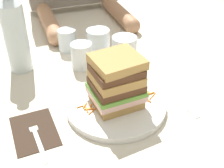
{
  "coord_description": "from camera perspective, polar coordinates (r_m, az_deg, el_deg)",
  "views": [
    {
      "loc": [
        -0.2,
        -0.57,
        0.49
      ],
      "look_at": [
        0.01,
        0.02,
        0.06
      ],
      "focal_mm": 46.7,
      "sensor_mm": 36.0,
      "label": 1
    }
  ],
  "objects": [
    {
      "name": "carrot_shred_9",
      "position": [
        0.8,
        6.06,
        -1.35
      ],
      "size": [
        0.03,
        0.02,
        0.0
      ],
      "primitive_type": "cylinder",
      "rotation": [
        0.0,
        1.57,
        5.69
      ],
      "color": "orange",
      "rests_on": "main_plate"
    },
    {
      "name": "water_bottle",
      "position": [
        0.92,
        -18.43,
        9.3
      ],
      "size": [
        0.07,
        0.07,
        0.27
      ],
      "color": "silver",
      "rests_on": "ground_plane"
    },
    {
      "name": "carrot_shred_14",
      "position": [
        0.79,
        7.95,
        -2.37
      ],
      "size": [
        0.03,
        0.02,
        0.0
      ],
      "primitive_type": "cylinder",
      "rotation": [
        0.0,
        1.57,
        3.77
      ],
      "color": "orange",
      "rests_on": "main_plate"
    },
    {
      "name": "empty_tumbler_1",
      "position": [
        0.93,
        -5.95,
        5.57
      ],
      "size": [
        0.07,
        0.07,
        0.08
      ],
      "primitive_type": "cylinder",
      "color": "silver",
      "rests_on": "ground_plane"
    },
    {
      "name": "main_plate",
      "position": [
        0.77,
        0.76,
        -4.19
      ],
      "size": [
        0.26,
        0.26,
        0.02
      ],
      "primitive_type": "cylinder",
      "color": "white",
      "rests_on": "ground_plane"
    },
    {
      "name": "carrot_shred_3",
      "position": [
        0.74,
        -4.95,
        -5.05
      ],
      "size": [
        0.0,
        0.02,
        0.0
      ],
      "primitive_type": "cylinder",
      "rotation": [
        0.0,
        1.57,
        1.54
      ],
      "color": "orange",
      "rests_on": "main_plate"
    },
    {
      "name": "carrot_shred_8",
      "position": [
        0.77,
        6.47,
        -2.93
      ],
      "size": [
        0.02,
        0.02,
        0.0
      ],
      "primitive_type": "cylinder",
      "rotation": [
        0.0,
        1.57,
        5.47
      ],
      "color": "orange",
      "rests_on": "main_plate"
    },
    {
      "name": "fork",
      "position": [
        0.71,
        -14.57,
        -9.77
      ],
      "size": [
        0.03,
        0.17,
        0.0
      ],
      "color": "silver",
      "rests_on": "napkin_dark"
    },
    {
      "name": "juice_glass",
      "position": [
        0.95,
        2.39,
        6.38
      ],
      "size": [
        0.08,
        0.08,
        0.09
      ],
      "color": "white",
      "rests_on": "ground_plane"
    },
    {
      "name": "carrot_shred_0",
      "position": [
        0.74,
        -4.57,
        -4.92
      ],
      "size": [
        0.02,
        0.01,
        0.0
      ],
      "primitive_type": "cylinder",
      "rotation": [
        0.0,
        1.57,
        6.07
      ],
      "color": "orange",
      "rests_on": "main_plate"
    },
    {
      "name": "empty_tumbler_0",
      "position": [
        1.01,
        -2.71,
        8.35
      ],
      "size": [
        0.08,
        0.08,
        0.08
      ],
      "primitive_type": "cylinder",
      "color": "silver",
      "rests_on": "ground_plane"
    },
    {
      "name": "ground_plane",
      "position": [
        0.78,
        -0.63,
        -4.3
      ],
      "size": [
        3.0,
        3.0,
        0.0
      ],
      "primitive_type": "plane",
      "color": "beige"
    },
    {
      "name": "empty_tumbler_2",
      "position": [
        1.04,
        -8.76,
        8.5
      ],
      "size": [
        0.06,
        0.06,
        0.08
      ],
      "primitive_type": "cylinder",
      "color": "silver",
      "rests_on": "ground_plane"
    },
    {
      "name": "carrot_shred_5",
      "position": [
        0.73,
        -3.86,
        -5.35
      ],
      "size": [
        0.03,
        0.02,
        0.0
      ],
      "primitive_type": "cylinder",
      "rotation": [
        0.0,
        1.57,
        3.75
      ],
      "color": "orange",
      "rests_on": "main_plate"
    },
    {
      "name": "carrot_shred_1",
      "position": [
        0.75,
        -5.3,
        -4.26
      ],
      "size": [
        0.02,
        0.02,
        0.0
      ],
      "primitive_type": "cylinder",
      "rotation": [
        0.0,
        1.57,
        4.06
      ],
      "color": "orange",
      "rests_on": "main_plate"
    },
    {
      "name": "carrot_shred_12",
      "position": [
        0.8,
        7.59,
        -1.85
      ],
      "size": [
        0.02,
        0.01,
        0.0
      ],
      "primitive_type": "cylinder",
      "rotation": [
        0.0,
        1.57,
        0.19
      ],
      "color": "orange",
      "rests_on": "main_plate"
    },
    {
      "name": "napkin_dark",
      "position": [
        0.73,
        -14.95,
        -8.81
      ],
      "size": [
        0.11,
        0.15,
        0.0
      ],
      "primitive_type": "cube",
      "rotation": [
        0.0,
        0.0,
        0.06
      ],
      "color": "#38281E",
      "rests_on": "ground_plane"
    },
    {
      "name": "knife",
      "position": [
        0.82,
        12.41,
        -2.56
      ],
      "size": [
        0.04,
        0.2,
        0.0
      ],
      "color": "silver",
      "rests_on": "ground_plane"
    },
    {
      "name": "carrot_shred_10",
      "position": [
        0.81,
        5.94,
        -1.07
      ],
      "size": [
        0.02,
        0.0,
        0.0
      ],
      "primitive_type": "cylinder",
      "rotation": [
        0.0,
        1.57,
        3.09
      ],
      "color": "orange",
      "rests_on": "main_plate"
    },
    {
      "name": "sandwich",
      "position": [
        0.72,
        0.83,
        0.42
      ],
      "size": [
        0.13,
        0.12,
        0.13
      ],
      "color": "tan",
      "rests_on": "main_plate"
    },
    {
      "name": "carrot_shred_2",
      "position": [
        0.75,
        -4.24,
        -4.48
      ],
      "size": [
        0.01,
        0.02,
        0.0
      ],
      "primitive_type": "cylinder",
      "rotation": [
        0.0,
        1.57,
        1.07
      ],
      "color": "orange",
      "rests_on": "main_plate"
    },
    {
      "name": "carrot_shred_11",
      "position": [
        0.79,
        5.51,
        -1.86
      ],
      "size": [
        0.01,
        0.03,
        0.0
      ],
      "primitive_type": "cylinder",
      "rotation": [
        0.0,
        1.57,
        4.98
      ],
      "color": "orange",
      "rests_on": "main_plate"
    },
    {
      "name": "carrot_shred_6",
      "position": [
        0.77,
        6.78,
        -2.95
      ],
      "size": [
        0.01,
        0.03,
        0.0
      ],
      "primitive_type": "cylinder",
      "rotation": [
        0.0,
        1.57,
        5.03
      ],
      "color": "orange",
      "rests_on": "main_plate"
    },
    {
      "name": "carrot_shred_7",
      "position": [
        0.8,
        5.63,
        -1.53
      ],
      "size": [
        0.03,
        0.01,
        0.0
      ],
      "primitive_type": "cylinder",
      "rotation": [
        0.0,
        1.57,
        0.37
      ],
      "color": "orange",
      "rests_on": "main_plate"
    },
    {
      "name": "carrot_shred_13",
      "position": [
        0.8,
        6.32,
        -1.51
      ],
      "size": [
        0.03,
        0.02,
        0.0
      ],
      "primitive_type": "cylinder",
      "rotation": [
        0.0,
        1.57,
        2.62
      ],
      "color": "orange",
      "rests_on": "main_plate"
    },
    {
      "name": "carrot_shred_4",
      "position": [
        0.75,
        -6.27,
        -4.56
      ],
      "size": [
        0.02,
        0.01,
        0.0
      ],
      "primitive_type": "cylinder",
      "rotation": [
        0.0,
        1.57,
        0.15
      ],
      "color": "orange",
      "rests_on": "main_plate"
    }
  ]
}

